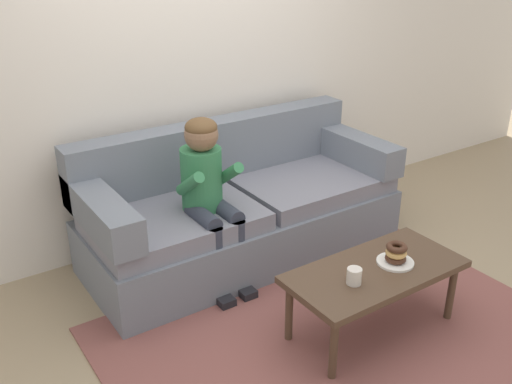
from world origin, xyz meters
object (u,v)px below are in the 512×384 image
object	(u,v)px
coffee_table	(375,275)
toy_controller	(369,280)
mug	(354,276)
person_child	(208,187)
couch	(240,210)
donut	(396,258)

from	to	relation	value
coffee_table	toy_controller	xyz separation A→B (m)	(0.33, 0.35, -0.34)
coffee_table	mug	distance (m)	0.23
person_child	toy_controller	xyz separation A→B (m)	(0.84, -0.63, -0.65)
couch	donut	distance (m)	1.24
coffee_table	mug	world-z (taller)	mug
donut	toy_controller	world-z (taller)	donut
mug	person_child	bearing A→B (deg)	105.96
donut	mug	world-z (taller)	mug
person_child	toy_controller	distance (m)	1.23
mug	toy_controller	xyz separation A→B (m)	(0.54, 0.40, -0.43)
person_child	mug	world-z (taller)	person_child
couch	person_child	size ratio (longest dim) A/B	1.99
toy_controller	couch	bearing A→B (deg)	93.37
couch	mug	xyz separation A→B (m)	(-0.07, -1.23, 0.12)
coffee_table	donut	world-z (taller)	donut
donut	person_child	bearing A→B (deg)	122.16
mug	toy_controller	bearing A→B (deg)	36.11
couch	mug	size ratio (longest dim) A/B	24.40
coffee_table	couch	bearing A→B (deg)	96.85
couch	mug	world-z (taller)	couch
toy_controller	mug	bearing A→B (deg)	-170.23
donut	mug	size ratio (longest dim) A/B	1.33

